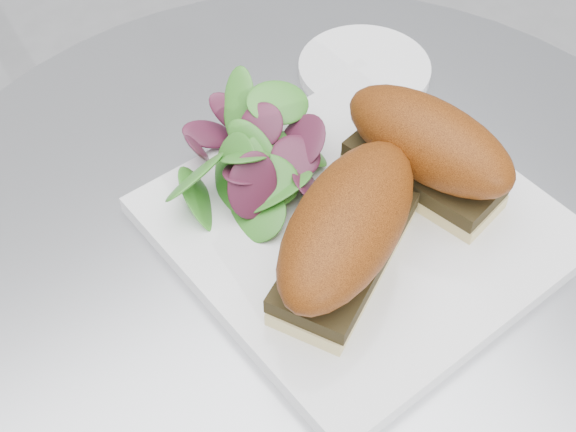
# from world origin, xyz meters

# --- Properties ---
(table) EXTENTS (0.70, 0.70, 0.73)m
(table) POSITION_xyz_m (0.00, 0.00, 0.49)
(table) COLOR #A2A4A8
(table) RESTS_ON ground
(plate) EXTENTS (0.29, 0.29, 0.02)m
(plate) POSITION_xyz_m (0.03, -0.00, 0.74)
(plate) COLOR silver
(plate) RESTS_ON table
(sandwich_left) EXTENTS (0.18, 0.14, 0.08)m
(sandwich_left) POSITION_xyz_m (-0.00, -0.03, 0.79)
(sandwich_left) COLOR #D9C388
(sandwich_left) RESTS_ON plate
(sandwich_right) EXTENTS (0.10, 0.16, 0.08)m
(sandwich_right) POSITION_xyz_m (0.10, -0.00, 0.79)
(sandwich_right) COLOR #D9C388
(sandwich_right) RESTS_ON plate
(salad) EXTENTS (0.12, 0.12, 0.05)m
(salad) POSITION_xyz_m (-0.02, 0.08, 0.77)
(salad) COLOR #3F812A
(salad) RESTS_ON plate
(saucer) EXTENTS (0.13, 0.13, 0.01)m
(saucer) POSITION_xyz_m (0.16, 0.15, 0.74)
(saucer) COLOR silver
(saucer) RESTS_ON table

